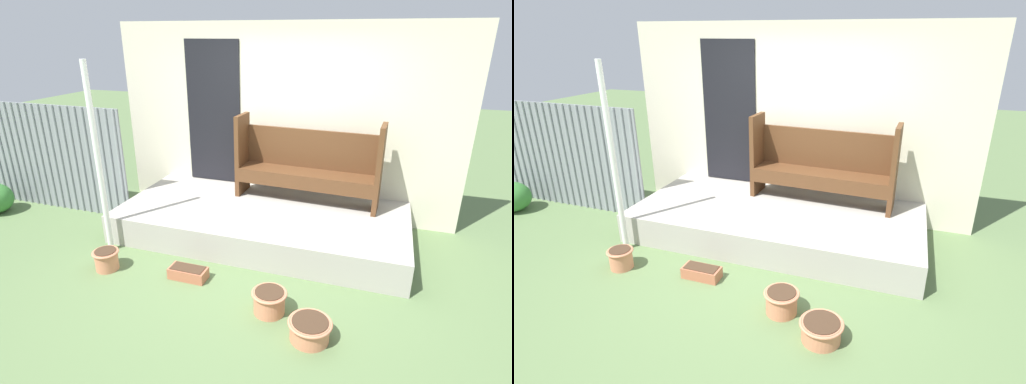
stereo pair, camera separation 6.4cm
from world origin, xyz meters
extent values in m
plane|color=#5B7547|center=(0.00, 0.00, 0.00)|extent=(24.00, 24.00, 0.00)
cube|color=#A8A399|center=(-0.10, 0.83, 0.18)|extent=(3.59, 1.65, 0.37)
cube|color=beige|center=(-0.10, 1.68, 1.30)|extent=(4.79, 0.06, 2.60)
cube|color=black|center=(-1.09, 1.64, 1.38)|extent=(0.80, 0.02, 2.00)
cube|color=gray|center=(-3.56, 0.74, 0.77)|extent=(3.07, 0.02, 1.54)
cylinder|color=gray|center=(-4.18, 0.72, 0.77)|extent=(0.04, 0.04, 1.54)
cylinder|color=gray|center=(-4.06, 0.72, 0.77)|extent=(0.04, 0.04, 1.54)
cylinder|color=gray|center=(-3.93, 0.72, 0.77)|extent=(0.04, 0.04, 1.54)
cylinder|color=gray|center=(-3.81, 0.72, 0.77)|extent=(0.04, 0.04, 1.54)
cylinder|color=gray|center=(-3.69, 0.72, 0.77)|extent=(0.04, 0.04, 1.54)
cylinder|color=gray|center=(-3.56, 0.72, 0.77)|extent=(0.04, 0.04, 1.54)
cylinder|color=gray|center=(-3.44, 0.72, 0.77)|extent=(0.04, 0.04, 1.54)
cylinder|color=gray|center=(-3.32, 0.72, 0.77)|extent=(0.04, 0.04, 1.54)
cylinder|color=gray|center=(-3.20, 0.72, 0.77)|extent=(0.04, 0.04, 1.54)
cylinder|color=gray|center=(-3.07, 0.72, 0.77)|extent=(0.04, 0.04, 1.54)
cylinder|color=gray|center=(-2.95, 0.72, 0.77)|extent=(0.04, 0.04, 1.54)
cylinder|color=gray|center=(-2.83, 0.72, 0.77)|extent=(0.04, 0.04, 1.54)
cylinder|color=gray|center=(-2.71, 0.72, 0.77)|extent=(0.04, 0.04, 1.54)
cylinder|color=gray|center=(-2.58, 0.72, 0.77)|extent=(0.04, 0.04, 1.54)
cylinder|color=gray|center=(-2.46, 0.72, 0.77)|extent=(0.04, 0.04, 1.54)
cylinder|color=gray|center=(-2.34, 0.72, 0.77)|extent=(0.04, 0.04, 1.54)
cylinder|color=gray|center=(-2.22, 0.72, 0.77)|extent=(0.04, 0.04, 1.54)
cylinder|color=gray|center=(-2.09, 0.72, 0.77)|extent=(0.04, 0.04, 1.54)
cylinder|color=white|center=(-1.72, -0.11, 1.10)|extent=(0.07, 0.07, 2.20)
cube|color=#54331C|center=(-0.54, 1.32, 0.91)|extent=(0.08, 0.40, 1.09)
cube|color=#54331C|center=(1.26, 1.23, 0.91)|extent=(0.08, 0.40, 1.09)
cube|color=#54331C|center=(0.36, 1.27, 0.76)|extent=(1.76, 0.49, 0.04)
cube|color=#54331C|center=(0.35, 1.09, 0.66)|extent=(1.74, 0.12, 0.15)
cube|color=#54331C|center=(0.37, 1.45, 1.03)|extent=(1.74, 0.13, 0.51)
cylinder|color=tan|center=(-1.49, -0.48, 0.11)|extent=(0.25, 0.25, 0.22)
torus|color=tan|center=(-1.49, -0.48, 0.21)|extent=(0.29, 0.29, 0.02)
cylinder|color=#422D1E|center=(-1.49, -0.48, 0.23)|extent=(0.23, 0.23, 0.01)
cylinder|color=tan|center=(0.44, -0.63, 0.11)|extent=(0.29, 0.29, 0.22)
torus|color=tan|center=(0.44, -0.63, 0.21)|extent=(0.34, 0.34, 0.02)
cylinder|color=#422D1E|center=(0.44, -0.63, 0.23)|extent=(0.27, 0.27, 0.01)
cylinder|color=tan|center=(0.87, -0.86, 0.09)|extent=(0.34, 0.34, 0.18)
torus|color=tan|center=(0.87, -0.86, 0.17)|extent=(0.38, 0.38, 0.02)
cylinder|color=#422D1E|center=(0.87, -0.86, 0.19)|extent=(0.31, 0.31, 0.01)
cube|color=#B76647|center=(-0.55, -0.36, 0.06)|extent=(0.41, 0.19, 0.12)
cube|color=#422D1E|center=(-0.55, -0.36, 0.13)|extent=(0.36, 0.16, 0.01)
camera|label=1|loc=(1.29, -3.58, 2.45)|focal=28.00mm
camera|label=2|loc=(1.35, -3.56, 2.45)|focal=28.00mm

